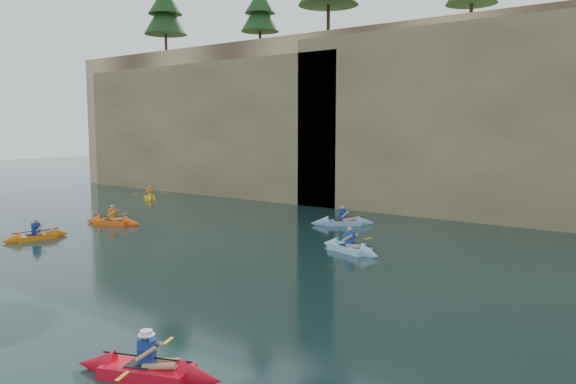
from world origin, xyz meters
The scene contains 12 objects.
ground centered at (0.00, 0.00, 0.00)m, with size 160.00×160.00×0.00m, color black.
cliff centered at (0.00, 30.00, 6.00)m, with size 70.00×16.00×12.00m, color tan.
cliff_slab_west centered at (-20.00, 22.60, 5.28)m, with size 26.00×2.40×10.56m, color #98875C.
cliff_slab_center centered at (2.00, 22.60, 5.70)m, with size 24.00×2.40×11.40m, color #98875C.
sea_cave_west centered at (-18.00, 21.95, 2.00)m, with size 4.50×1.00×4.00m, color black.
sea_cave_center centered at (-4.00, 21.95, 1.60)m, with size 3.50×1.00×3.20m, color black.
main_kayaker centered at (3.08, -1.94, 0.17)m, with size 3.44×2.17×1.26m.
kayaker_orange centered at (-13.45, 9.08, 0.16)m, with size 3.58×2.50×1.34m.
kayaker_ltblue_near centered at (0.30, 11.02, 0.16)m, with size 3.47×2.53×1.34m.
kayaker_yellow centered at (-20.48, 17.29, 0.15)m, with size 2.86×2.37×1.23m.
kayaker_ltblue_mid centered at (-3.40, 16.47, 0.16)m, with size 3.16×2.83×1.32m.
kayaker_extra_west centered at (-12.85, 4.39, 0.15)m, with size 2.37×3.14×1.21m.
Camera 1 is at (12.29, -9.19, 5.25)m, focal length 35.00 mm.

